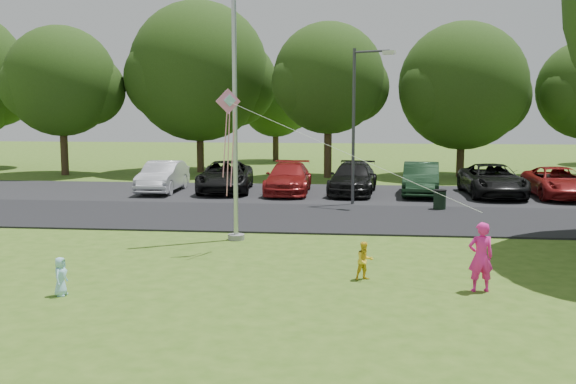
# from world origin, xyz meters

# --- Properties ---
(ground) EXTENTS (120.00, 120.00, 0.00)m
(ground) POSITION_xyz_m (0.00, 0.00, 0.00)
(ground) COLOR #3C6019
(ground) RESTS_ON ground
(park_road) EXTENTS (60.00, 6.00, 0.06)m
(park_road) POSITION_xyz_m (0.00, 9.00, 0.03)
(park_road) COLOR black
(park_road) RESTS_ON ground
(parking_strip) EXTENTS (42.00, 7.00, 0.06)m
(parking_strip) POSITION_xyz_m (0.00, 15.50, 0.03)
(parking_strip) COLOR black
(parking_strip) RESTS_ON ground
(flagpole) EXTENTS (0.50, 0.50, 10.00)m
(flagpole) POSITION_xyz_m (-3.50, 5.00, 4.17)
(flagpole) COLOR #B7BABF
(flagpole) RESTS_ON ground
(street_lamp) EXTENTS (1.66, 0.88, 6.29)m
(street_lamp) POSITION_xyz_m (0.15, 12.17, 3.78)
(street_lamp) COLOR #3F3F44
(street_lamp) RESTS_ON ground
(trash_can) EXTENTS (0.51, 0.51, 0.81)m
(trash_can) POSITION_xyz_m (3.29, 11.34, 0.41)
(trash_can) COLOR black
(trash_can) RESTS_ON ground
(tree_row) EXTENTS (64.35, 11.94, 10.88)m
(tree_row) POSITION_xyz_m (1.59, 24.23, 5.71)
(tree_row) COLOR #332316
(tree_row) RESTS_ON ground
(horizon_trees) EXTENTS (77.46, 7.20, 7.02)m
(horizon_trees) POSITION_xyz_m (4.06, 33.88, 4.30)
(horizon_trees) COLOR #332316
(horizon_trees) RESTS_ON ground
(parked_cars) EXTENTS (19.66, 5.49, 1.46)m
(parked_cars) POSITION_xyz_m (0.29, 15.41, 0.76)
(parked_cars) COLOR silver
(parked_cars) RESTS_ON ground
(woman) EXTENTS (0.60, 0.44, 1.52)m
(woman) POSITION_xyz_m (2.76, 0.14, 0.76)
(woman) COLOR #FF219D
(woman) RESTS_ON ground
(child_yellow) EXTENTS (0.54, 0.50, 0.89)m
(child_yellow) POSITION_xyz_m (0.30, 0.82, 0.45)
(child_yellow) COLOR yellow
(child_yellow) RESTS_ON ground
(child_blue) EXTENTS (0.26, 0.41, 0.83)m
(child_blue) POSITION_xyz_m (-6.08, -1.15, 0.41)
(child_blue) COLOR #A6E5FF
(child_blue) RESTS_ON ground
(kite) EXTENTS (6.43, 3.44, 2.93)m
(kite) POSITION_xyz_m (-3.23, 3.22, 3.66)
(kite) COLOR pink
(kite) RESTS_ON ground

